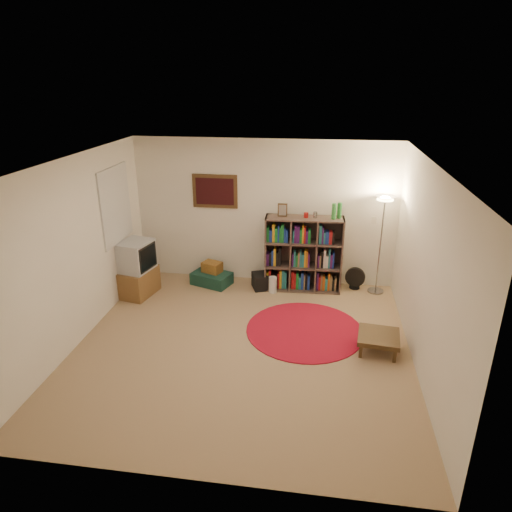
{
  "coord_description": "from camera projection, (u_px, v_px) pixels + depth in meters",
  "views": [
    {
      "loc": [
        0.96,
        -5.26,
        3.45
      ],
      "look_at": [
        0.1,
        0.6,
        1.1
      ],
      "focal_mm": 32.0,
      "sensor_mm": 36.0,
      "label": 1
    }
  ],
  "objects": [
    {
      "name": "floor_lamp",
      "position": [
        384.0,
        213.0,
        7.3
      ],
      "size": [
        0.41,
        0.41,
        1.68
      ],
      "rotation": [
        0.0,
        0.0,
        -0.33
      ],
      "color": "gray",
      "rests_on": "ground"
    },
    {
      "name": "side_table",
      "position": [
        379.0,
        337.0,
        6.06
      ],
      "size": [
        0.59,
        0.59,
        0.25
      ],
      "rotation": [
        0.0,
        0.0,
        -0.11
      ],
      "color": "#3B2714",
      "rests_on": "ground"
    },
    {
      "name": "floor_fan",
      "position": [
        355.0,
        278.0,
        7.86
      ],
      "size": [
        0.35,
        0.21,
        0.39
      ],
      "rotation": [
        0.0,
        0.0,
        -0.16
      ],
      "color": "black",
      "rests_on": "ground"
    },
    {
      "name": "room",
      "position": [
        238.0,
        259.0,
        5.82
      ],
      "size": [
        4.54,
        4.54,
        2.54
      ],
      "color": "#9C7E5B",
      "rests_on": "ground"
    },
    {
      "name": "duffel_bag",
      "position": [
        264.0,
        281.0,
        7.9
      ],
      "size": [
        0.48,
        0.44,
        0.27
      ],
      "rotation": [
        0.0,
        0.0,
        0.37
      ],
      "color": "black",
      "rests_on": "ground"
    },
    {
      "name": "bookshelf",
      "position": [
        302.0,
        255.0,
        7.7
      ],
      "size": [
        1.3,
        0.41,
        1.55
      ],
      "rotation": [
        0.0,
        0.0,
        0.04
      ],
      "color": "#4B3932",
      "rests_on": "ground"
    },
    {
      "name": "wicker_basket",
      "position": [
        212.0,
        267.0,
        8.03
      ],
      "size": [
        0.38,
        0.33,
        0.18
      ],
      "rotation": [
        0.0,
        0.0,
        -0.37
      ],
      "color": "brown",
      "rests_on": "suitcase"
    },
    {
      "name": "tv_stand",
      "position": [
        138.0,
        269.0,
        7.55
      ],
      "size": [
        0.57,
        0.73,
        0.95
      ],
      "rotation": [
        0.0,
        0.0,
        -0.21
      ],
      "color": "brown",
      "rests_on": "ground"
    },
    {
      "name": "red_rug",
      "position": [
        305.0,
        330.0,
        6.62
      ],
      "size": [
        1.69,
        1.69,
        0.02
      ],
      "color": "maroon",
      "rests_on": "ground"
    },
    {
      "name": "paper_towel",
      "position": [
        273.0,
        285.0,
        7.74
      ],
      "size": [
        0.15,
        0.15,
        0.28
      ],
      "rotation": [
        0.0,
        0.0,
        0.16
      ],
      "color": "silver",
      "rests_on": "ground"
    },
    {
      "name": "suitcase",
      "position": [
        212.0,
        278.0,
        8.06
      ],
      "size": [
        0.76,
        0.62,
        0.21
      ],
      "rotation": [
        0.0,
        0.0,
        -0.34
      ],
      "color": "#13362D",
      "rests_on": "ground"
    }
  ]
}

